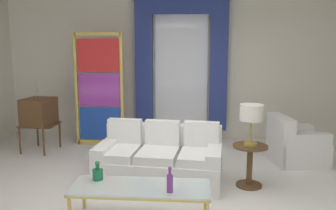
{
  "coord_description": "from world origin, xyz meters",
  "views": [
    {
      "loc": [
        0.38,
        -4.45,
        1.95
      ],
      "look_at": [
        -0.04,
        0.9,
        1.05
      ],
      "focal_mm": 37.88,
      "sensor_mm": 36.0,
      "label": 1
    }
  ],
  "objects_px": {
    "bottle_blue_decanter": "(98,173)",
    "peacock_figurine": "(116,141)",
    "vintage_tv": "(39,113)",
    "stained_glass_divider": "(99,92)",
    "coffee_table": "(141,189)",
    "table_lamp_brass": "(252,114)",
    "bottle_crystal_tall": "(170,182)",
    "couch_white_long": "(160,160)",
    "armchair_white": "(294,146)",
    "round_side_table": "(250,162)"
  },
  "relations": [
    {
      "from": "coffee_table",
      "to": "round_side_table",
      "type": "bearing_deg",
      "value": 39.05
    },
    {
      "from": "armchair_white",
      "to": "stained_glass_divider",
      "type": "height_order",
      "value": "stained_glass_divider"
    },
    {
      "from": "couch_white_long",
      "to": "bottle_crystal_tall",
      "type": "relative_size",
      "value": 6.44
    },
    {
      "from": "stained_glass_divider",
      "to": "peacock_figurine",
      "type": "height_order",
      "value": "stained_glass_divider"
    },
    {
      "from": "bottle_crystal_tall",
      "to": "vintage_tv",
      "type": "distance_m",
      "value": 3.75
    },
    {
      "from": "couch_white_long",
      "to": "coffee_table",
      "type": "distance_m",
      "value": 1.23
    },
    {
      "from": "table_lamp_brass",
      "to": "round_side_table",
      "type": "bearing_deg",
      "value": -90.0
    },
    {
      "from": "vintage_tv",
      "to": "armchair_white",
      "type": "height_order",
      "value": "vintage_tv"
    },
    {
      "from": "bottle_blue_decanter",
      "to": "vintage_tv",
      "type": "bearing_deg",
      "value": 126.58
    },
    {
      "from": "coffee_table",
      "to": "armchair_white",
      "type": "relative_size",
      "value": 1.67
    },
    {
      "from": "couch_white_long",
      "to": "peacock_figurine",
      "type": "bearing_deg",
      "value": 126.05
    },
    {
      "from": "couch_white_long",
      "to": "bottle_crystal_tall",
      "type": "distance_m",
      "value": 1.4
    },
    {
      "from": "vintage_tv",
      "to": "table_lamp_brass",
      "type": "bearing_deg",
      "value": -21.34
    },
    {
      "from": "stained_glass_divider",
      "to": "bottle_blue_decanter",
      "type": "bearing_deg",
      "value": -75.41
    },
    {
      "from": "bottle_blue_decanter",
      "to": "vintage_tv",
      "type": "relative_size",
      "value": 0.17
    },
    {
      "from": "stained_glass_divider",
      "to": "peacock_figurine",
      "type": "distance_m",
      "value": 1.06
    },
    {
      "from": "coffee_table",
      "to": "table_lamp_brass",
      "type": "height_order",
      "value": "table_lamp_brass"
    },
    {
      "from": "coffee_table",
      "to": "stained_glass_divider",
      "type": "height_order",
      "value": "stained_glass_divider"
    },
    {
      "from": "bottle_crystal_tall",
      "to": "round_side_table",
      "type": "xyz_separation_m",
      "value": [
        1.03,
        1.24,
        -0.17
      ]
    },
    {
      "from": "round_side_table",
      "to": "coffee_table",
      "type": "bearing_deg",
      "value": -140.95
    },
    {
      "from": "stained_glass_divider",
      "to": "armchair_white",
      "type": "bearing_deg",
      "value": -12.73
    },
    {
      "from": "coffee_table",
      "to": "couch_white_long",
      "type": "bearing_deg",
      "value": 85.35
    },
    {
      "from": "vintage_tv",
      "to": "coffee_table",
      "type": "bearing_deg",
      "value": -47.88
    },
    {
      "from": "stained_glass_divider",
      "to": "couch_white_long",
      "type": "bearing_deg",
      "value": -52.49
    },
    {
      "from": "couch_white_long",
      "to": "table_lamp_brass",
      "type": "xyz_separation_m",
      "value": [
        1.26,
        -0.12,
        0.72
      ]
    },
    {
      "from": "vintage_tv",
      "to": "couch_white_long",
      "type": "bearing_deg",
      "value": -28.64
    },
    {
      "from": "couch_white_long",
      "to": "table_lamp_brass",
      "type": "distance_m",
      "value": 1.46
    },
    {
      "from": "vintage_tv",
      "to": "peacock_figurine",
      "type": "bearing_deg",
      "value": -0.22
    },
    {
      "from": "couch_white_long",
      "to": "peacock_figurine",
      "type": "xyz_separation_m",
      "value": [
        -0.95,
        1.3,
        -0.08
      ]
    },
    {
      "from": "armchair_white",
      "to": "peacock_figurine",
      "type": "distance_m",
      "value": 3.13
    },
    {
      "from": "bottle_blue_decanter",
      "to": "bottle_crystal_tall",
      "type": "relative_size",
      "value": 0.79
    },
    {
      "from": "armchair_white",
      "to": "table_lamp_brass",
      "type": "height_order",
      "value": "table_lamp_brass"
    },
    {
      "from": "coffee_table",
      "to": "round_side_table",
      "type": "relative_size",
      "value": 2.59
    },
    {
      "from": "vintage_tv",
      "to": "stained_glass_divider",
      "type": "relative_size",
      "value": 0.61
    },
    {
      "from": "peacock_figurine",
      "to": "round_side_table",
      "type": "distance_m",
      "value": 2.63
    },
    {
      "from": "stained_glass_divider",
      "to": "table_lamp_brass",
      "type": "distance_m",
      "value": 3.25
    },
    {
      "from": "stained_glass_divider",
      "to": "round_side_table",
      "type": "xyz_separation_m",
      "value": [
        2.63,
        -1.91,
        -0.7
      ]
    },
    {
      "from": "coffee_table",
      "to": "vintage_tv",
      "type": "relative_size",
      "value": 1.15
    },
    {
      "from": "armchair_white",
      "to": "vintage_tv",
      "type": "bearing_deg",
      "value": 175.99
    },
    {
      "from": "bottle_blue_decanter",
      "to": "peacock_figurine",
      "type": "height_order",
      "value": "bottle_blue_decanter"
    },
    {
      "from": "bottle_crystal_tall",
      "to": "peacock_figurine",
      "type": "height_order",
      "value": "bottle_crystal_tall"
    },
    {
      "from": "bottle_blue_decanter",
      "to": "peacock_figurine",
      "type": "bearing_deg",
      "value": 97.67
    },
    {
      "from": "coffee_table",
      "to": "peacock_figurine",
      "type": "xyz_separation_m",
      "value": [
        -0.85,
        2.53,
        -0.16
      ]
    },
    {
      "from": "stained_glass_divider",
      "to": "round_side_table",
      "type": "relative_size",
      "value": 3.7
    },
    {
      "from": "round_side_table",
      "to": "table_lamp_brass",
      "type": "relative_size",
      "value": 1.04
    },
    {
      "from": "bottle_blue_decanter",
      "to": "table_lamp_brass",
      "type": "xyz_separation_m",
      "value": [
        1.89,
        0.95,
        0.54
      ]
    },
    {
      "from": "coffee_table",
      "to": "bottle_crystal_tall",
      "type": "relative_size",
      "value": 5.42
    },
    {
      "from": "bottle_crystal_tall",
      "to": "stained_glass_divider",
      "type": "xyz_separation_m",
      "value": [
        -1.61,
        3.15,
        0.54
      ]
    },
    {
      "from": "couch_white_long",
      "to": "coffee_table",
      "type": "xyz_separation_m",
      "value": [
        -0.1,
        -1.23,
        0.07
      ]
    },
    {
      "from": "bottle_blue_decanter",
      "to": "vintage_tv",
      "type": "height_order",
      "value": "vintage_tv"
    }
  ]
}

